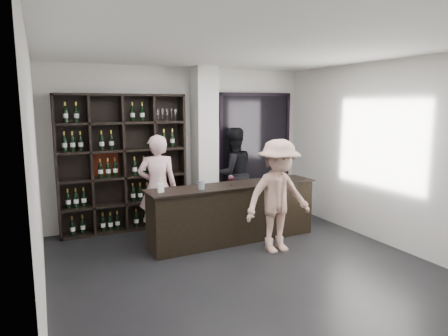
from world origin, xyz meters
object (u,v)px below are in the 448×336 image
taster_pink (158,188)px  customer (278,196)px  wine_shelf (123,164)px  tasting_counter (234,213)px  taster_black (233,174)px

taster_pink → customer: bearing=152.3°
wine_shelf → tasting_counter: 2.13m
wine_shelf → taster_black: size_ratio=1.34×
tasting_counter → taster_pink: taster_pink is taller
wine_shelf → taster_pink: bearing=-60.2°
wine_shelf → taster_pink: (0.41, -0.72, -0.33)m
taster_black → customer: size_ratio=1.04×
taster_pink → customer: taster_pink is taller
tasting_counter → wine_shelf: bearing=135.8°
taster_pink → customer: (1.49, -1.31, -0.01)m
taster_black → customer: (-0.15, -1.86, -0.04)m
tasting_counter → taster_pink: 1.31m
taster_black → wine_shelf: bearing=-7.7°
taster_black → customer: taster_black is taller
wine_shelf → taster_pink: size_ratio=1.38×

